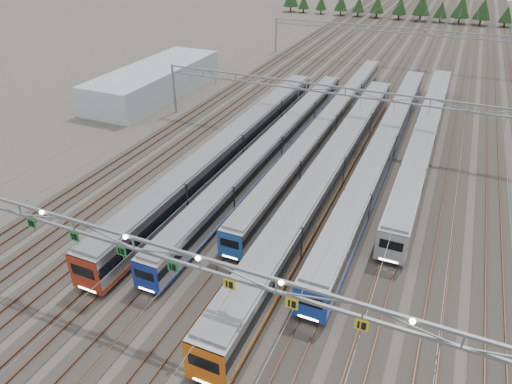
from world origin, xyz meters
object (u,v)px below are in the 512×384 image
at_px(train_a, 232,146).
at_px(gantry_far, 396,35).
at_px(train_b, 273,146).
at_px(gantry_mid, 345,98).
at_px(train_e, 384,147).
at_px(west_shed, 155,81).
at_px(train_f, 425,135).
at_px(train_d, 331,170).
at_px(gantry_near, 199,266).
at_px(train_c, 328,124).

bearing_deg(train_a, gantry_far, 78.96).
height_order(train_b, gantry_mid, gantry_mid).
distance_m(train_e, west_shed, 44.59).
xyz_separation_m(gantry_mid, west_shed, (-36.43, 6.68, -3.90)).
bearing_deg(gantry_mid, train_f, 8.62).
xyz_separation_m(train_a, gantry_far, (11.25, 57.64, 4.09)).
distance_m(gantry_mid, west_shed, 37.24).
relative_size(train_b, train_d, 0.94).
xyz_separation_m(gantry_mid, gantry_far, (0.00, 45.00, 0.00)).
bearing_deg(gantry_near, train_d, 85.02).
height_order(train_b, gantry_near, gantry_near).
bearing_deg(train_b, gantry_far, 82.96).
bearing_deg(train_e, gantry_near, -100.78).
distance_m(train_e, gantry_near, 36.67).
xyz_separation_m(train_c, train_f, (13.50, 0.92, 0.20)).
bearing_deg(train_d, train_e, 64.22).
distance_m(train_d, train_e, 10.35).
height_order(train_b, train_e, train_e).
xyz_separation_m(train_d, train_e, (4.50, 9.32, -0.20)).
bearing_deg(gantry_far, train_f, -75.43).
relative_size(train_a, train_e, 0.88).
relative_size(train_c, west_shed, 2.15).
distance_m(train_d, gantry_far, 58.94).
bearing_deg(train_f, west_shed, 174.04).
relative_size(train_a, train_c, 0.86).
bearing_deg(train_c, gantry_near, -86.92).
relative_size(train_e, train_f, 1.13).
bearing_deg(train_c, train_a, -123.85).
bearing_deg(train_a, train_f, 32.51).
bearing_deg(train_e, train_a, -155.50).
xyz_separation_m(train_f, gantry_far, (-11.25, 43.30, 4.28)).
bearing_deg(train_f, train_b, -147.75).
xyz_separation_m(gantry_near, gantry_far, (0.05, 85.12, -0.70)).
relative_size(train_a, train_f, 0.99).
bearing_deg(train_a, train_c, 56.15).
distance_m(train_b, west_shed, 33.88).
bearing_deg(gantry_near, west_shed, 127.86).
bearing_deg(west_shed, train_e, -14.44).
relative_size(train_f, gantry_near, 0.99).
height_order(train_d, gantry_far, gantry_far).
relative_size(train_d, gantry_mid, 1.08).
bearing_deg(train_a, gantry_mid, 48.32).
height_order(train_e, west_shed, west_shed).
bearing_deg(west_shed, train_f, -5.96).
height_order(train_e, gantry_mid, gantry_mid).
bearing_deg(gantry_near, gantry_mid, 89.93).
distance_m(gantry_near, gantry_far, 85.12).
bearing_deg(west_shed, train_a, -37.49).
relative_size(gantry_far, west_shed, 1.88).
bearing_deg(west_shed, train_c, -9.80).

